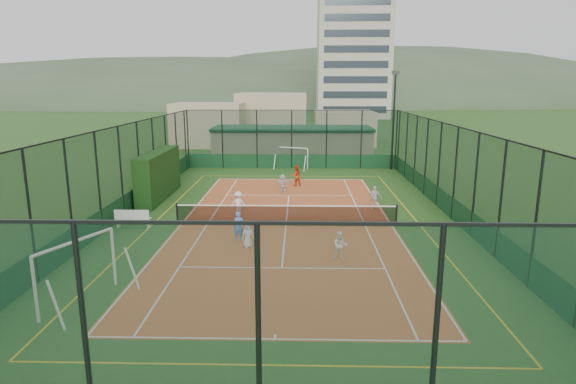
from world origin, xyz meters
name	(u,v)px	position (x,y,z in m)	size (l,w,h in m)	color
ground	(286,223)	(0.00, 0.00, 0.00)	(300.00, 300.00, 0.00)	#264C1A
court_slab	(286,223)	(0.00, 0.00, 0.01)	(11.17, 23.97, 0.01)	#A44824
tennis_net	(286,213)	(0.00, 0.00, 0.53)	(11.67, 0.12, 1.06)	black
perimeter_fence	(286,177)	(0.00, 0.00, 2.50)	(18.12, 34.12, 5.00)	black
floodlight_ne	(393,121)	(8.60, 16.60, 4.12)	(0.60, 0.26, 8.25)	black
clubhouse	(292,143)	(0.00, 22.00, 1.57)	(15.20, 7.20, 3.15)	tan
apartment_tower	(353,46)	(12.00, 82.00, 15.00)	(15.00, 12.00, 30.00)	beige
distant_hills	(298,104)	(0.00, 150.00, 0.00)	(200.00, 60.00, 24.00)	#384C33
hedge_left	(159,175)	(-8.30, 5.51, 1.50)	(1.03, 6.85, 3.00)	black
white_bench	(133,218)	(-7.80, -0.99, 0.50)	(1.78, 0.49, 1.00)	white
futsal_goal_near	(78,272)	(-6.70, -9.57, 1.07)	(0.96, 3.31, 2.13)	white
futsal_goal_far	(292,158)	(0.09, 16.65, 0.91)	(2.83, 0.82, 1.83)	white
child_near_left	(248,235)	(-1.61, -3.96, 0.60)	(0.57, 0.37, 1.17)	silver
child_near_mid	(239,226)	(-2.14, -2.93, 0.69)	(0.50, 0.33, 1.37)	#4771CA
child_near_right	(340,246)	(2.40, -5.37, 0.62)	(0.59, 0.46, 1.22)	white
child_far_left	(238,203)	(-2.70, 1.46, 0.69)	(0.87, 0.50, 1.35)	white
child_far_right	(375,198)	(5.08, 2.95, 0.70)	(0.81, 0.34, 1.39)	silver
child_far_back	(283,183)	(-0.44, 7.23, 0.64)	(1.16, 0.37, 1.25)	silver
coach	(296,176)	(0.46, 9.45, 0.76)	(0.73, 0.57, 1.50)	red
tennis_balls	(317,216)	(1.67, 1.24, 0.04)	(6.79, 1.52, 0.07)	#CCE033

